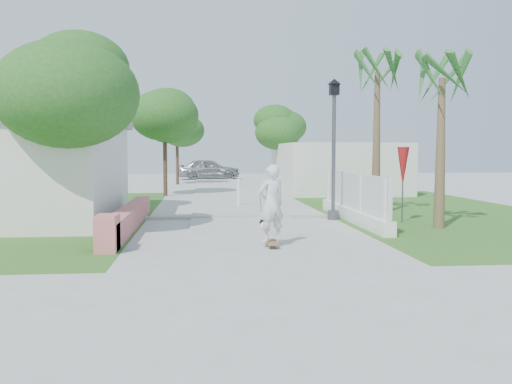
{
  "coord_description": "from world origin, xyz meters",
  "views": [
    {
      "loc": [
        -1.31,
        -12.19,
        2.14
      ],
      "look_at": [
        0.15,
        2.61,
        1.1
      ],
      "focal_mm": 40.0,
      "sensor_mm": 36.0,
      "label": 1
    }
  ],
  "objects": [
    {
      "name": "tree_left_near",
      "position": [
        -4.48,
        2.98,
        3.82
      ],
      "size": [
        3.6,
        3.6,
        5.28
      ],
      "color": "#4C3826",
      "rests_on": "ground"
    },
    {
      "name": "palm_far",
      "position": [
        4.6,
        6.5,
        4.48
      ],
      "size": [
        1.8,
        1.8,
        5.3
      ],
      "color": "brown",
      "rests_on": "ground"
    },
    {
      "name": "skateboarder",
      "position": [
        0.24,
        1.29,
        0.83
      ],
      "size": [
        0.75,
        2.85,
        1.86
      ],
      "rotation": [
        0.0,
        0.0,
        3.54
      ],
      "color": "olive",
      "rests_on": "ground"
    },
    {
      "name": "street_lamp",
      "position": [
        2.9,
        5.5,
        2.43
      ],
      "size": [
        0.44,
        0.44,
        4.44
      ],
      "color": "#59595E",
      "rests_on": "ground"
    },
    {
      "name": "grass_left",
      "position": [
        -7.0,
        8.0,
        0.01
      ],
      "size": [
        8.0,
        20.0,
        0.01
      ],
      "primitive_type": "cube",
      "color": "#396A21",
      "rests_on": "ground"
    },
    {
      "name": "grass_right",
      "position": [
        7.0,
        8.0,
        0.01
      ],
      "size": [
        8.0,
        20.0,
        0.01
      ],
      "primitive_type": "cube",
      "color": "#396A21",
      "rests_on": "ground"
    },
    {
      "name": "tree_path_right",
      "position": [
        3.22,
        19.98,
        3.49
      ],
      "size": [
        3.0,
        3.0,
        4.79
      ],
      "color": "#4C3826",
      "rests_on": "ground"
    },
    {
      "name": "lattice_fence",
      "position": [
        3.4,
        5.0,
        0.54
      ],
      "size": [
        0.35,
        7.0,
        1.5
      ],
      "color": "white",
      "rests_on": "ground"
    },
    {
      "name": "ground",
      "position": [
        0.0,
        0.0,
        0.0
      ],
      "size": [
        90.0,
        90.0,
        0.0
      ],
      "primitive_type": "plane",
      "color": "#B7B7B2",
      "rests_on": "ground"
    },
    {
      "name": "path_strip",
      "position": [
        0.0,
        20.0,
        0.03
      ],
      "size": [
        3.2,
        36.0,
        0.06
      ],
      "primitive_type": "cube",
      "color": "#B7B7B2",
      "rests_on": "ground"
    },
    {
      "name": "dog",
      "position": [
        0.38,
        2.76,
        0.19
      ],
      "size": [
        0.29,
        0.51,
        0.35
      ],
      "rotation": [
        0.0,
        0.0,
        0.18
      ],
      "color": "white",
      "rests_on": "ground"
    },
    {
      "name": "building_right",
      "position": [
        6.0,
        18.0,
        1.3
      ],
      "size": [
        6.0,
        8.0,
        2.6
      ],
      "primitive_type": "cube",
      "color": "silver",
      "rests_on": "ground"
    },
    {
      "name": "bollard",
      "position": [
        0.2,
        10.0,
        0.58
      ],
      "size": [
        0.14,
        0.14,
        1.09
      ],
      "color": "white",
      "rests_on": "ground"
    },
    {
      "name": "palm_near",
      "position": [
        5.4,
        3.2,
        3.95
      ],
      "size": [
        1.8,
        1.8,
        4.7
      ],
      "color": "brown",
      "rests_on": "ground"
    },
    {
      "name": "patio_umbrella",
      "position": [
        4.8,
        4.5,
        1.69
      ],
      "size": [
        0.36,
        0.36,
        2.3
      ],
      "color": "#59595E",
      "rests_on": "ground"
    },
    {
      "name": "tree_path_left",
      "position": [
        -2.98,
        15.98,
        3.82
      ],
      "size": [
        3.4,
        3.4,
        5.23
      ],
      "color": "#4C3826",
      "rests_on": "ground"
    },
    {
      "name": "tree_left_mid",
      "position": [
        -5.48,
        8.48,
        3.5
      ],
      "size": [
        3.2,
        3.2,
        4.85
      ],
      "color": "#4C3826",
      "rests_on": "ground"
    },
    {
      "name": "tree_path_far",
      "position": [
        -2.78,
        25.98,
        3.82
      ],
      "size": [
        3.2,
        3.2,
        5.17
      ],
      "color": "#4C3826",
      "rests_on": "ground"
    },
    {
      "name": "curb",
      "position": [
        0.0,
        6.0,
        0.05
      ],
      "size": [
        6.5,
        0.25,
        0.1
      ],
      "primitive_type": "cube",
      "color": "#999993",
      "rests_on": "ground"
    },
    {
      "name": "pink_wall",
      "position": [
        -3.3,
        3.55,
        0.31
      ],
      "size": [
        0.45,
        8.2,
        0.8
      ],
      "color": "#C06462",
      "rests_on": "ground"
    },
    {
      "name": "parked_car",
      "position": [
        -0.58,
        32.89,
        0.82
      ],
      "size": [
        4.91,
        2.2,
        1.64
      ],
      "primitive_type": "imported",
      "rotation": [
        0.0,
        0.0,
        1.52
      ],
      "color": "#A3A6AB",
      "rests_on": "ground"
    }
  ]
}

